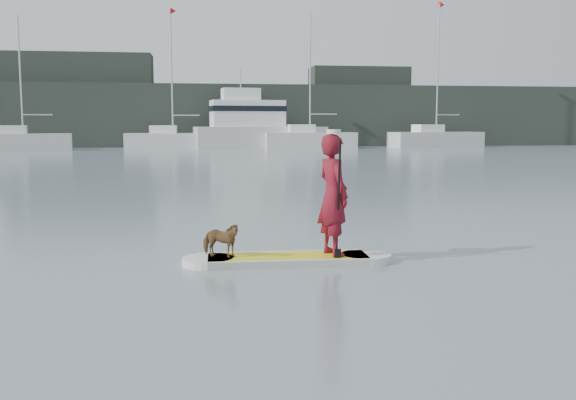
{
  "coord_description": "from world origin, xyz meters",
  "views": [
    {
      "loc": [
        1.26,
        -11.76,
        2.17
      ],
      "look_at": [
        2.64,
        -1.97,
        1.0
      ],
      "focal_mm": 40.0,
      "sensor_mm": 36.0,
      "label": 1
    }
  ],
  "objects": [
    {
      "name": "ground",
      "position": [
        0.0,
        0.0,
        0.0
      ],
      "size": [
        140.0,
        140.0,
        0.0
      ],
      "primitive_type": "plane",
      "color": "slate",
      "rests_on": "ground"
    },
    {
      "name": "paddleboard",
      "position": [
        2.64,
        -1.97,
        0.06
      ],
      "size": [
        3.3,
        0.88,
        0.12
      ],
      "rotation": [
        0.0,
        0.0,
        -0.03
      ],
      "color": "yellow",
      "rests_on": "ground"
    },
    {
      "name": "paddler",
      "position": [
        3.35,
        -2.0,
        1.07
      ],
      "size": [
        0.63,
        0.79,
        1.9
      ],
      "primitive_type": "imported",
      "rotation": [
        0.0,
        0.0,
        1.85
      ],
      "color": "maroon",
      "rests_on": "paddleboard"
    },
    {
      "name": "white_cap",
      "position": [
        3.35,
        -2.0,
        2.06
      ],
      "size": [
        0.22,
        0.22,
        0.07
      ],
      "primitive_type": "cylinder",
      "color": "silver",
      "rests_on": "paddler"
    },
    {
      "name": "dog",
      "position": [
        1.59,
        -1.94,
        0.39
      ],
      "size": [
        0.7,
        0.53,
        0.54
      ],
      "primitive_type": "imported",
      "rotation": [
        0.0,
        0.0,
        1.14
      ],
      "color": "brown",
      "rests_on": "paddleboard"
    },
    {
      "name": "paddle",
      "position": [
        3.38,
        -2.25,
        0.8
      ],
      "size": [
        0.1,
        0.3,
        2.0
      ],
      "rotation": [
        0.0,
        0.0,
        -0.03
      ],
      "color": "black",
      "rests_on": "ground"
    },
    {
      "name": "sailboat_c",
      "position": [
        -13.22,
        44.73,
        0.82
      ],
      "size": [
        8.06,
        3.9,
        11.09
      ],
      "rotation": [
        0.0,
        0.0,
        0.18
      ],
      "color": "silver",
      "rests_on": "ground"
    },
    {
      "name": "sailboat_d",
      "position": [
        -0.91,
        46.24,
        0.87
      ],
      "size": [
        8.33,
        2.68,
        12.23
      ],
      "rotation": [
        0.0,
        0.0,
        -0.01
      ],
      "color": "silver",
      "rests_on": "ground"
    },
    {
      "name": "sailboat_e",
      "position": [
        11.31,
        45.53,
        0.85
      ],
      "size": [
        8.29,
        2.92,
        11.91
      ],
      "rotation": [
        0.0,
        0.0,
        0.03
      ],
      "color": "silver",
      "rests_on": "ground"
    },
    {
      "name": "sailboat_f",
      "position": [
        23.71,
        46.8,
        0.91
      ],
      "size": [
        9.34,
        4.28,
        13.49
      ],
      "rotation": [
        0.0,
        0.0,
        0.19
      ],
      "color": "silver",
      "rests_on": "ground"
    },
    {
      "name": "motor_yacht_a",
      "position": [
        6.49,
        46.96,
        2.0
      ],
      "size": [
        12.2,
        4.95,
        7.12
      ],
      "rotation": [
        0.0,
        0.0,
        0.11
      ],
      "color": "silver",
      "rests_on": "ground"
    },
    {
      "name": "shore_mass",
      "position": [
        0.0,
        53.0,
        3.0
      ],
      "size": [
        90.0,
        6.0,
        6.0
      ],
      "primitive_type": "cube",
      "color": "black",
      "rests_on": "ground"
    },
    {
      "name": "shore_building_west",
      "position": [
        -10.0,
        54.0,
        4.5
      ],
      "size": [
        14.0,
        4.0,
        9.0
      ],
      "primitive_type": "cube",
      "color": "black",
      "rests_on": "ground"
    },
    {
      "name": "shore_building_east",
      "position": [
        18.0,
        54.0,
        4.0
      ],
      "size": [
        10.0,
        4.0,
        8.0
      ],
      "primitive_type": "cube",
      "color": "black",
      "rests_on": "ground"
    }
  ]
}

